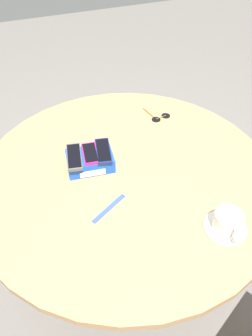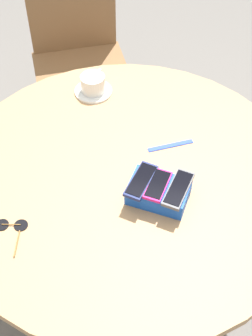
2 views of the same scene
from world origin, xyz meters
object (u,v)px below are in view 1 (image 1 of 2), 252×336
Objects in this scene: phone_navy at (103,151)px; phone_box at (90,161)px; coffee_cup at (228,221)px; sunglasses at (159,117)px; phone_gray at (74,157)px; phone_magenta at (90,153)px; round_table at (126,191)px; lanyard_strap at (109,208)px; saucer at (225,228)px.

phone_box is at bearing 178.55° from phone_navy.
sunglasses is (0.06, 0.63, -0.04)m from coffee_cup.
phone_gray is at bearing 174.85° from phone_box.
phone_navy is at bearing -5.15° from phone_magenta.
round_table is 0.40m from sunglasses.
lanyard_strap is (-0.12, -0.14, 0.11)m from round_table.
phone_magenta is at bearing -1.85° from phone_gray.
saucer is 0.63m from sunglasses.
phone_magenta reaches higher than phone_box.
phone_magenta is 0.84× the size of phone_navy.
phone_magenta is at bearing 125.94° from coffee_cup.
saucer is (0.27, -0.43, -0.06)m from phone_navy.
phone_gray is at bearing 154.68° from round_table.
phone_magenta reaches higher than lanyard_strap.
saucer is at bearing -49.12° from phone_gray.
phone_box is 0.07m from phone_gray.
saucer is 0.04m from coffee_cup.
phone_box is at bearing 146.58° from round_table.
round_table is at bearing -25.32° from phone_gray.
phone_box is 0.43m from sunglasses.
phone_navy reaches higher than saucer.
phone_gray is at bearing 130.67° from coffee_cup.
sunglasses is (0.44, 0.19, -0.06)m from phone_gray.
phone_navy reaches higher than round_table.
phone_box reaches higher than saucer.
coffee_cup is at bearing -100.96° from saucer.
phone_magenta is at bearing -152.87° from sunglasses.
phone_gray is at bearing 103.83° from lanyard_strap.
phone_gray is 0.58m from coffee_cup.
saucer reaches higher than lanyard_strap.
coffee_cup is 0.99× the size of sunglasses.
coffee_cup is (-0.00, -0.00, 0.04)m from saucer.
phone_box is at bearing -152.72° from sunglasses.
phone_gray is 0.11m from phone_navy.
saucer is (0.32, -0.43, -0.06)m from phone_magenta.
coffee_cup is at bearing -49.33° from phone_gray.
phone_gray is at bearing 176.65° from phone_navy.
phone_navy is 1.08× the size of saucer.
phone_gray is (-0.06, 0.01, 0.04)m from phone_box.
saucer is (0.20, -0.35, 0.12)m from round_table.
phone_gray reaches higher than round_table.
saucer is at bearing -58.15° from phone_navy.
phone_gray reaches higher than phone_magenta.
phone_gray reaches higher than saucer.
phone_box is 1.25× the size of phone_navy.
phone_navy is (0.05, -0.00, 0.03)m from phone_box.
coffee_cup is (0.32, -0.44, -0.02)m from phone_magenta.
round_table is at bearing -35.36° from phone_magenta.
phone_box is 0.03m from phone_magenta.
sunglasses is (0.27, 0.28, 0.11)m from round_table.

